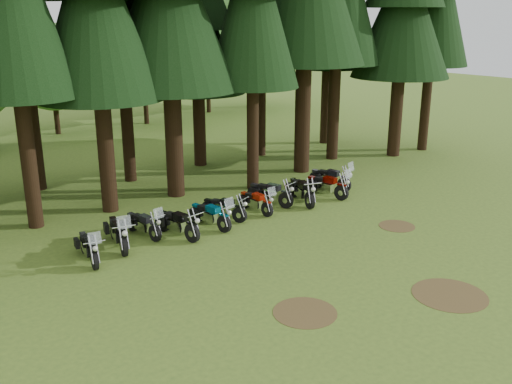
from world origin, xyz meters
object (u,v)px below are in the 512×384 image
Objects in this scene: motorcycle_2 at (143,225)px; motorcycle_10 at (330,179)px; motorcycle_8 at (301,191)px; motorcycle_6 at (256,202)px; motorcycle_4 at (210,216)px; motorcycle_7 at (270,194)px; motorcycle_1 at (118,233)px; motorcycle_0 at (89,248)px; motorcycle_5 at (223,209)px; motorcycle_9 at (327,186)px; motorcycle_3 at (177,224)px.

motorcycle_2 is 0.92× the size of motorcycle_10.
motorcycle_6 is at bearing -166.68° from motorcycle_8.
motorcycle_7 is at bearing 2.52° from motorcycle_4.
motorcycle_2 is (1.20, 0.38, -0.07)m from motorcycle_1.
motorcycle_7 is (8.54, 0.58, 0.02)m from motorcycle_0.
motorcycle_5 is 3.92m from motorcycle_8.
motorcycle_0 reaches higher than motorcycle_7.
motorcycle_0 reaches higher than motorcycle_8.
motorcycle_7 is 1.42m from motorcycle_8.
motorcycle_6 is at bearing -26.88° from motorcycle_5.
motorcycle_4 is at bearing 169.54° from motorcycle_9.
motorcycle_8 is (3.89, -0.48, 0.07)m from motorcycle_5.
motorcycle_0 reaches higher than motorcycle_3.
motorcycle_6 is (4.91, -0.64, -0.01)m from motorcycle_2.
motorcycle_8 reaches higher than motorcycle_3.
motorcycle_4 is 0.98× the size of motorcycle_10.
motorcycle_6 is 2.37m from motorcycle_8.
motorcycle_10 is (3.71, -0.07, 0.01)m from motorcycle_7.
motorcycle_4 reaches higher than motorcycle_2.
motorcycle_1 is at bearing 29.94° from motorcycle_0.
motorcycle_9 reaches higher than motorcycle_8.
motorcycle_9 is (11.24, -0.22, 0.03)m from motorcycle_0.
motorcycle_6 is at bearing -175.20° from motorcycle_7.
motorcycle_9 is 1.25m from motorcycle_10.
motorcycle_1 is 1.14× the size of motorcycle_2.
motorcycle_9 reaches higher than motorcycle_0.
motorcycle_8 is (9.77, -0.11, 0.05)m from motorcycle_0.
motorcycle_3 is 8.82m from motorcycle_10.
motorcycle_2 is 1.02× the size of motorcycle_6.
motorcycle_2 is 0.94× the size of motorcycle_4.
motorcycle_5 is at bearing 14.21° from motorcycle_1.
motorcycle_0 is at bearing -146.08° from motorcycle_1.
motorcycle_1 reaches higher than motorcycle_10.
motorcycle_10 reaches higher than motorcycle_8.
motorcycle_3 reaches higher than motorcycle_5.
motorcycle_0 is at bearing -160.15° from motorcycle_8.
motorcycle_2 reaches higher than motorcycle_5.
motorcycle_3 is 1.12× the size of motorcycle_6.
motorcycle_9 reaches higher than motorcycle_2.
motorcycle_1 is at bearing 177.24° from motorcycle_6.
motorcycle_8 is at bearing -176.27° from motorcycle_10.
motorcycle_8 is at bearing -26.97° from motorcycle_5.
motorcycle_8 is (7.26, -0.93, 0.06)m from motorcycle_2.
motorcycle_2 is 7.32m from motorcycle_8.
motorcycle_3 is 6.33m from motorcycle_8.
motorcycle_1 is 1.17× the size of motorcycle_6.
motorcycle_6 is 0.89× the size of motorcycle_8.
motorcycle_4 is at bearing -160.45° from motorcycle_8.
motorcycle_0 is 11.24m from motorcycle_9.
motorcycle_5 is 0.87× the size of motorcycle_8.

